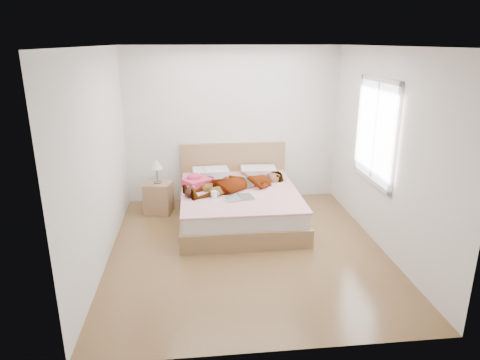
{
  "coord_description": "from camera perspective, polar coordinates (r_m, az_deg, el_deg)",
  "views": [
    {
      "loc": [
        -0.65,
        -5.12,
        2.66
      ],
      "look_at": [
        0.0,
        0.85,
        0.7
      ],
      "focal_mm": 32.0,
      "sensor_mm": 36.0,
      "label": 1
    }
  ],
  "objects": [
    {
      "name": "towel",
      "position": [
        6.63,
        -5.79,
        -0.18
      ],
      "size": [
        0.5,
        0.48,
        0.21
      ],
      "color": "#F24169",
      "rests_on": "bed"
    },
    {
      "name": "woman",
      "position": [
        6.54,
        -0.24,
        -0.05
      ],
      "size": [
        1.81,
        1.27,
        0.23
      ],
      "primitive_type": "imported",
      "rotation": [
        0.0,
        0.0,
        -1.15
      ],
      "color": "white",
      "rests_on": "bed"
    },
    {
      "name": "magazine",
      "position": [
        6.13,
        -0.1,
        -2.37
      ],
      "size": [
        0.5,
        0.38,
        0.03
      ],
      "color": "white",
      "rests_on": "bed"
    },
    {
      "name": "ground",
      "position": [
        5.81,
        0.92,
        -9.19
      ],
      "size": [
        4.0,
        4.0,
        0.0
      ],
      "primitive_type": "plane",
      "color": "#4B2E17",
      "rests_on": "ground"
    },
    {
      "name": "phone",
      "position": [
        6.87,
        -4.74,
        1.47
      ],
      "size": [
        0.08,
        0.11,
        0.06
      ],
      "primitive_type": "cube",
      "rotation": [
        0.44,
        0.0,
        0.42
      ],
      "color": "silver",
      "rests_on": "bed"
    },
    {
      "name": "coffee_mug",
      "position": [
        6.15,
        -3.47,
        -1.93
      ],
      "size": [
        0.13,
        0.11,
        0.1
      ],
      "color": "white",
      "rests_on": "bed"
    },
    {
      "name": "plush_toy",
      "position": [
        6.23,
        -6.64,
        -1.56
      ],
      "size": [
        0.17,
        0.25,
        0.14
      ],
      "color": "black",
      "rests_on": "bed"
    },
    {
      "name": "nightstand",
      "position": [
        7.01,
        -10.83,
        -2.01
      ],
      "size": [
        0.49,
        0.45,
        0.89
      ],
      "color": "brown",
      "rests_on": "ground"
    },
    {
      "name": "bed",
      "position": [
        6.63,
        -0.17,
        -2.99
      ],
      "size": [
        1.8,
        2.08,
        1.0
      ],
      "color": "olive",
      "rests_on": "ground"
    },
    {
      "name": "hair",
      "position": [
        6.96,
        -5.3,
        0.34
      ],
      "size": [
        0.5,
        0.59,
        0.08
      ],
      "primitive_type": "ellipsoid",
      "rotation": [
        0.0,
        0.0,
        -0.11
      ],
      "color": "black",
      "rests_on": "bed"
    },
    {
      "name": "room_shell",
      "position": [
        6.05,
        17.64,
        6.17
      ],
      "size": [
        4.0,
        4.0,
        4.0
      ],
      "color": "white",
      "rests_on": "ground"
    }
  ]
}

